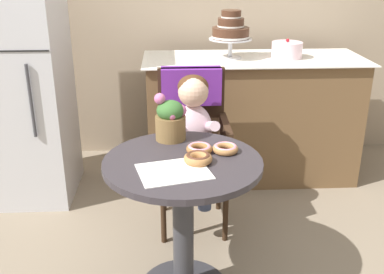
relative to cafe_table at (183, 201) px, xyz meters
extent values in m
cylinder|color=#332D33|center=(0.00, 0.00, 0.20)|extent=(0.72, 0.72, 0.03)
cylinder|color=#333338|center=(0.00, 0.00, -0.16)|extent=(0.10, 0.10, 0.69)
cube|color=#332114|center=(0.08, 0.60, -0.04)|extent=(0.42, 0.42, 0.04)
cube|color=#332114|center=(0.08, 0.79, 0.22)|extent=(0.40, 0.04, 0.46)
cube|color=#332114|center=(-0.11, 0.60, 0.08)|extent=(0.04, 0.38, 0.18)
cube|color=#332114|center=(0.27, 0.60, 0.08)|extent=(0.04, 0.38, 0.18)
cube|color=#6B2893|center=(0.08, 0.79, 0.34)|extent=(0.36, 0.11, 0.22)
cylinder|color=#332114|center=(-0.10, 0.42, -0.28)|extent=(0.03, 0.03, 0.45)
cylinder|color=#332114|center=(0.26, 0.42, -0.28)|extent=(0.03, 0.03, 0.45)
cylinder|color=#332114|center=(-0.10, 0.78, -0.28)|extent=(0.03, 0.03, 0.45)
cylinder|color=#332114|center=(0.26, 0.78, -0.28)|extent=(0.03, 0.03, 0.45)
ellipsoid|color=silver|center=(0.08, 0.58, 0.14)|extent=(0.22, 0.16, 0.30)
sphere|color=#E0B293|center=(0.08, 0.57, 0.36)|extent=(0.17, 0.17, 0.17)
ellipsoid|color=#4C2D19|center=(0.08, 0.59, 0.38)|extent=(0.17, 0.17, 0.14)
cylinder|color=silver|center=(-0.01, 0.49, 0.19)|extent=(0.08, 0.23, 0.13)
sphere|color=#E0B293|center=(-0.01, 0.42, 0.12)|extent=(0.06, 0.06, 0.06)
cylinder|color=silver|center=(0.18, 0.49, 0.19)|extent=(0.08, 0.23, 0.13)
sphere|color=#E0B293|center=(0.17, 0.42, 0.12)|extent=(0.06, 0.06, 0.06)
cylinder|color=#3F4760|center=(0.03, 0.50, 0.03)|extent=(0.09, 0.22, 0.09)
cylinder|color=#3F4760|center=(0.03, 0.39, -0.14)|extent=(0.08, 0.08, 0.26)
cylinder|color=#3F4760|center=(0.14, 0.50, 0.03)|extent=(0.09, 0.22, 0.09)
cylinder|color=#3F4760|center=(0.14, 0.39, -0.14)|extent=(0.08, 0.08, 0.26)
cube|color=white|center=(-0.04, -0.12, 0.21)|extent=(0.34, 0.30, 0.00)
torus|color=#AD7542|center=(0.07, -0.03, 0.23)|extent=(0.13, 0.13, 0.04)
torus|color=#512D1E|center=(0.07, -0.03, 0.24)|extent=(0.11, 0.11, 0.02)
torus|color=#936033|center=(0.08, 0.08, 0.23)|extent=(0.12, 0.12, 0.03)
torus|color=pink|center=(0.08, 0.08, 0.24)|extent=(0.11, 0.11, 0.02)
torus|color=#AD7542|center=(0.20, 0.08, 0.23)|extent=(0.12, 0.12, 0.03)
torus|color=pink|center=(0.20, 0.08, 0.24)|extent=(0.11, 0.11, 0.02)
cylinder|color=brown|center=(-0.05, 0.25, 0.27)|extent=(0.15, 0.15, 0.12)
ellipsoid|color=#38662D|center=(-0.05, 0.25, 0.36)|extent=(0.14, 0.14, 0.10)
sphere|color=#CC6699|center=(0.00, 0.26, 0.36)|extent=(0.06, 0.06, 0.06)
sphere|color=#CC6699|center=(-0.05, 0.28, 0.36)|extent=(0.06, 0.06, 0.06)
sphere|color=#CC6699|center=(-0.10, 0.26, 0.42)|extent=(0.05, 0.05, 0.05)
sphere|color=#CC6699|center=(-0.04, 0.21, 0.35)|extent=(0.05, 0.05, 0.05)
cube|color=brown|center=(0.55, 1.30, -0.06)|extent=(1.50, 0.56, 0.90)
cube|color=white|center=(0.55, 1.30, 0.39)|extent=(1.56, 0.62, 0.01)
cylinder|color=silver|center=(0.38, 1.30, 0.40)|extent=(0.16, 0.16, 0.01)
cylinder|color=silver|center=(0.38, 1.30, 0.46)|extent=(0.03, 0.03, 0.12)
cylinder|color=silver|center=(0.38, 1.30, 0.53)|extent=(0.30, 0.30, 0.01)
cylinder|color=#4C2D1E|center=(0.38, 1.30, 0.57)|extent=(0.26, 0.25, 0.08)
cylinder|color=white|center=(0.38, 1.30, 0.54)|extent=(0.26, 0.26, 0.01)
cylinder|color=#4C2D1E|center=(0.38, 1.30, 0.64)|extent=(0.18, 0.18, 0.06)
cylinder|color=white|center=(0.38, 1.30, 0.61)|extent=(0.18, 0.18, 0.01)
cylinder|color=#4C2D1E|center=(0.38, 1.30, 0.69)|extent=(0.14, 0.14, 0.05)
cylinder|color=white|center=(0.38, 1.30, 0.67)|extent=(0.14, 0.14, 0.01)
cylinder|color=silver|center=(0.78, 1.29, 0.45)|extent=(0.21, 0.21, 0.11)
sphere|color=red|center=(0.78, 1.29, 0.52)|extent=(0.02, 0.02, 0.02)
cube|color=silver|center=(-1.05, 1.10, 0.34)|extent=(0.64, 0.60, 1.70)
cylinder|color=#3F3F44|center=(-0.87, 0.79, 0.26)|extent=(0.02, 0.02, 0.45)
camera|label=1|loc=(-0.06, -1.86, 1.07)|focal=42.80mm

